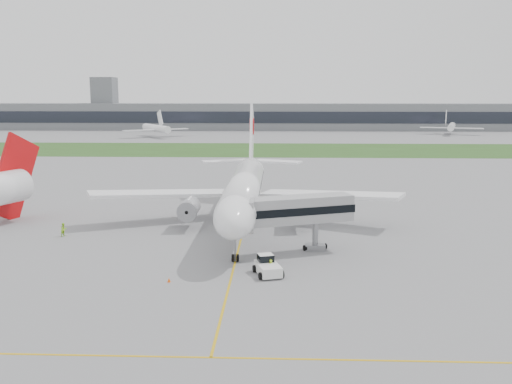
{
  "coord_description": "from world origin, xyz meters",
  "views": [
    {
      "loc": [
        5.01,
        -80.35,
        19.91
      ],
      "look_at": [
        1.81,
        2.0,
        5.47
      ],
      "focal_mm": 40.0,
      "sensor_mm": 36.0,
      "label": 1
    }
  ],
  "objects_px": {
    "pushback_tug": "(267,266)",
    "ground_crew_near": "(271,267)",
    "jet_bridge": "(287,211)",
    "airliner": "(245,187)"
  },
  "relations": [
    {
      "from": "jet_bridge",
      "to": "pushback_tug",
      "type": "bearing_deg",
      "value": -126.14
    },
    {
      "from": "pushback_tug",
      "to": "ground_crew_near",
      "type": "height_order",
      "value": "pushback_tug"
    },
    {
      "from": "airliner",
      "to": "pushback_tug",
      "type": "distance_m",
      "value": 25.26
    },
    {
      "from": "jet_bridge",
      "to": "ground_crew_near",
      "type": "distance_m",
      "value": 9.39
    },
    {
      "from": "pushback_tug",
      "to": "jet_bridge",
      "type": "relative_size",
      "value": 0.29
    },
    {
      "from": "airliner",
      "to": "jet_bridge",
      "type": "distance_m",
      "value": 17.62
    },
    {
      "from": "airliner",
      "to": "ground_crew_near",
      "type": "xyz_separation_m",
      "value": [
        4.27,
        -24.45,
        -4.82
      ]
    },
    {
      "from": "airliner",
      "to": "jet_bridge",
      "type": "bearing_deg",
      "value": -69.61
    },
    {
      "from": "pushback_tug",
      "to": "jet_bridge",
      "type": "height_order",
      "value": "jet_bridge"
    },
    {
      "from": "pushback_tug",
      "to": "ground_crew_near",
      "type": "xyz_separation_m",
      "value": [
        0.35,
        0.06,
        -0.12
      ]
    }
  ]
}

